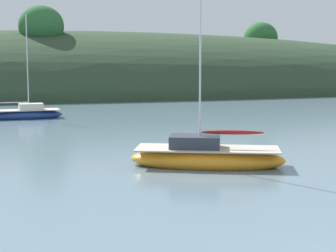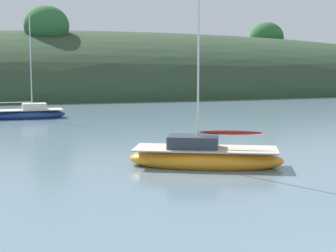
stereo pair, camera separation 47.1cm
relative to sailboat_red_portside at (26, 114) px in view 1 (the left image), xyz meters
The scene contains 3 objects.
far_shoreline_hill 33.75m from the sailboat_red_portside, 77.01° to the left, with size 150.00×36.00×21.06m.
sailboat_red_portside is the anchor object (origin of this frame).
sailboat_blue_center 24.81m from the sailboat_red_portside, 72.27° to the right, with size 7.56×4.97×9.79m.
Camera 1 is at (-8.34, -9.08, 4.90)m, focal length 57.77 mm.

